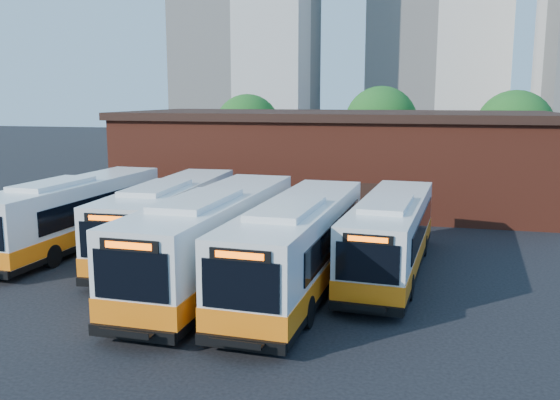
% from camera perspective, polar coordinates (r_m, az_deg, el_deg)
% --- Properties ---
extents(ground, '(220.00, 220.00, 0.00)m').
position_cam_1_polar(ground, '(22.75, -2.63, -9.11)').
color(ground, black).
extents(bus_farwest, '(3.18, 13.01, 3.52)m').
position_cam_1_polar(bus_farwest, '(31.09, -19.14, -1.41)').
color(bus_farwest, silver).
rests_on(bus_farwest, ground).
extents(bus_west, '(3.25, 13.05, 3.53)m').
position_cam_1_polar(bus_west, '(28.64, -10.50, -1.95)').
color(bus_west, silver).
rests_on(bus_west, ground).
extents(bus_midwest, '(3.21, 13.91, 3.77)m').
position_cam_1_polar(bus_midwest, '(23.83, -6.28, -3.99)').
color(bus_midwest, silver).
rests_on(bus_midwest, ground).
extents(bus_mideast, '(3.33, 13.47, 3.64)m').
position_cam_1_polar(bus_mideast, '(22.82, 1.76, -4.71)').
color(bus_mideast, silver).
rests_on(bus_mideast, ground).
extents(bus_east, '(3.37, 12.40, 3.34)m').
position_cam_1_polar(bus_east, '(25.56, 10.60, -3.59)').
color(bus_east, silver).
rests_on(bus_east, ground).
extents(transit_worker, '(0.49, 0.66, 1.65)m').
position_cam_1_polar(transit_worker, '(19.45, -0.88, -9.88)').
color(transit_worker, '#121636').
rests_on(transit_worker, ground).
extents(depot_building, '(28.60, 12.60, 6.40)m').
position_cam_1_polar(depot_building, '(41.27, 5.31, 4.11)').
color(depot_building, maroon).
rests_on(depot_building, ground).
extents(tree_west, '(6.00, 6.00, 7.65)m').
position_cam_1_polar(tree_west, '(55.10, -3.14, 7.04)').
color(tree_west, '#382314').
rests_on(tree_west, ground).
extents(tree_mid, '(6.56, 6.56, 8.36)m').
position_cam_1_polar(tree_mid, '(54.80, 9.67, 7.35)').
color(tree_mid, '#382314').
rests_on(tree_mid, ground).
extents(tree_east, '(6.24, 6.24, 7.96)m').
position_cam_1_polar(tree_east, '(52.10, 21.62, 6.40)').
color(tree_east, '#382314').
rests_on(tree_east, ground).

